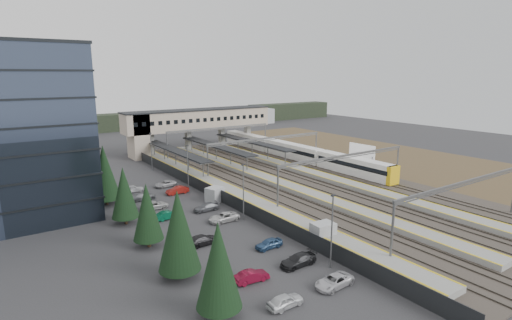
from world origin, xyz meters
TOP-DOWN VIEW (x-y plane):
  - ground at (0.00, 0.00)m, footprint 220.00×220.00m
  - conifer_row at (-22.00, -3.86)m, footprint 4.42×49.82m
  - car_park at (-13.31, -6.09)m, footprint 10.36×44.47m
  - lampposts at (-8.00, 1.25)m, footprint 0.50×53.25m
  - fence at (-6.50, 5.00)m, footprint 0.08×90.00m
  - relay_cabin_near at (-3.73, -19.41)m, footprint 2.89×2.21m
  - relay_cabin_far at (-7.21, 1.82)m, footprint 3.16×2.92m
  - rail_corridor at (9.34, 5.00)m, footprint 34.00×90.00m
  - canopies at (7.00, 27.00)m, footprint 23.10×30.00m
  - footbridge at (7.70, 42.00)m, footprint 40.40×6.40m
  - gantries at (12.00, 3.00)m, footprint 28.40×62.28m
  - train at (24.00, 19.51)m, footprint 2.76×57.64m
  - billboard at (28.54, 2.70)m, footprint 0.50×6.57m
  - scrub_east at (45.00, 5.00)m, footprint 34.00×120.00m
  - treeline_far at (23.81, 92.28)m, footprint 170.00×19.00m

SIDE VIEW (x-z plane):
  - ground at x=0.00m, z-range 0.00..0.00m
  - scrub_east at x=45.00m, z-range 0.00..0.06m
  - rail_corridor at x=9.34m, z-range -0.17..0.75m
  - car_park at x=-13.31m, z-range -0.04..1.24m
  - fence at x=-6.50m, z-range 0.00..2.00m
  - relay_cabin_near at x=-3.73m, z-range 0.00..2.29m
  - relay_cabin_far at x=-7.21m, z-range 0.00..2.34m
  - train at x=24.00m, z-range 0.24..3.71m
  - treeline_far at x=23.81m, z-range -0.55..6.45m
  - billboard at x=28.54m, z-range 1.02..6.72m
  - canopies at x=7.00m, z-range 2.28..5.56m
  - lampposts at x=-8.00m, z-range 0.30..8.37m
  - conifer_row at x=-22.00m, z-range 0.09..9.59m
  - gantries at x=12.00m, z-range 2.41..9.58m
  - footbridge at x=7.70m, z-range 2.33..13.53m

